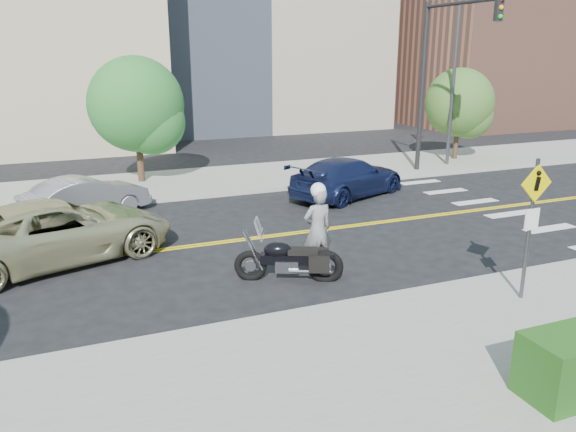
{
  "coord_description": "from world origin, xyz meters",
  "views": [
    {
      "loc": [
        -4.52,
        -14.63,
        5.19
      ],
      "look_at": [
        0.56,
        -2.04,
        1.2
      ],
      "focal_mm": 35.0,
      "sensor_mm": 36.0,
      "label": 1
    }
  ],
  "objects_px": {
    "parked_car_silver": "(86,197)",
    "pedestrian_sign": "(532,216)",
    "motorcycle": "(289,250)",
    "parked_car_blue": "(348,177)",
    "suv": "(58,231)",
    "motorcyclist": "(318,227)"
  },
  "relations": [
    {
      "from": "motorcycle",
      "to": "parked_car_silver",
      "type": "xyz_separation_m",
      "value": [
        -4.11,
        7.38,
        -0.09
      ]
    },
    {
      "from": "pedestrian_sign",
      "to": "suv",
      "type": "height_order",
      "value": "pedestrian_sign"
    },
    {
      "from": "motorcycle",
      "to": "motorcyclist",
      "type": "bearing_deg",
      "value": 48.03
    },
    {
      "from": "pedestrian_sign",
      "to": "motorcyclist",
      "type": "bearing_deg",
      "value": 132.42
    },
    {
      "from": "parked_car_silver",
      "to": "motorcyclist",
      "type": "bearing_deg",
      "value": -168.63
    },
    {
      "from": "motorcyclist",
      "to": "parked_car_blue",
      "type": "bearing_deg",
      "value": -127.31
    },
    {
      "from": "motorcycle",
      "to": "suv",
      "type": "bearing_deg",
      "value": 169.71
    },
    {
      "from": "motorcycle",
      "to": "suv",
      "type": "xyz_separation_m",
      "value": [
        -4.97,
        3.41,
        0.05
      ]
    },
    {
      "from": "pedestrian_sign",
      "to": "parked_car_blue",
      "type": "relative_size",
      "value": 0.6
    },
    {
      "from": "pedestrian_sign",
      "to": "parked_car_silver",
      "type": "bearing_deg",
      "value": 128.12
    },
    {
      "from": "motorcyclist",
      "to": "suv",
      "type": "height_order",
      "value": "motorcyclist"
    },
    {
      "from": "pedestrian_sign",
      "to": "parked_car_silver",
      "type": "height_order",
      "value": "pedestrian_sign"
    },
    {
      "from": "parked_car_silver",
      "to": "parked_car_blue",
      "type": "height_order",
      "value": "parked_car_blue"
    },
    {
      "from": "parked_car_blue",
      "to": "parked_car_silver",
      "type": "bearing_deg",
      "value": 61.72
    },
    {
      "from": "pedestrian_sign",
      "to": "suv",
      "type": "distance_m",
      "value": 11.21
    },
    {
      "from": "pedestrian_sign",
      "to": "parked_car_blue",
      "type": "distance_m",
      "value": 9.79
    },
    {
      "from": "motorcyclist",
      "to": "motorcycle",
      "type": "xyz_separation_m",
      "value": [
        -0.92,
        -0.41,
        -0.34
      ]
    },
    {
      "from": "parked_car_silver",
      "to": "pedestrian_sign",
      "type": "bearing_deg",
      "value": -166.27
    },
    {
      "from": "motorcyclist",
      "to": "parked_car_blue",
      "type": "xyz_separation_m",
      "value": [
        4.11,
        6.19,
        -0.36
      ]
    },
    {
      "from": "motorcycle",
      "to": "parked_car_blue",
      "type": "xyz_separation_m",
      "value": [
        5.02,
        6.59,
        -0.02
      ]
    },
    {
      "from": "motorcyclist",
      "to": "motorcycle",
      "type": "distance_m",
      "value": 1.06
    },
    {
      "from": "parked_car_silver",
      "to": "parked_car_blue",
      "type": "xyz_separation_m",
      "value": [
        9.13,
        -0.79,
        0.06
      ]
    }
  ]
}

